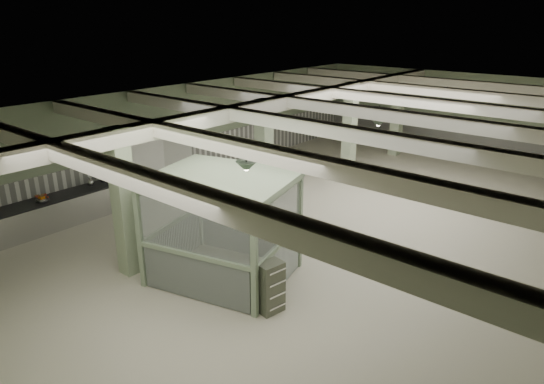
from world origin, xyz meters
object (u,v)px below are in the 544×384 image
Objects in this scene: filing_cabinet at (271,287)px; prep_counter at (34,218)px; walkin_cooler at (150,161)px; guard_booth at (222,210)px.

prep_counter is at bearing -160.15° from filing_cabinet.
walkin_cooler is 0.71× the size of guard_booth.
guard_booth is (6.01, -2.41, 0.51)m from walkin_cooler.
prep_counter is 4.25m from walkin_cooler.
filing_cabinet reaches higher than prep_counter.
guard_booth reaches higher than filing_cabinet.
prep_counter is at bearing -178.20° from guard_booth.
filing_cabinet is at bearing 9.82° from prep_counter.
prep_counter is 1.99× the size of walkin_cooler.
filing_cabinet is at bearing -28.06° from guard_booth.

